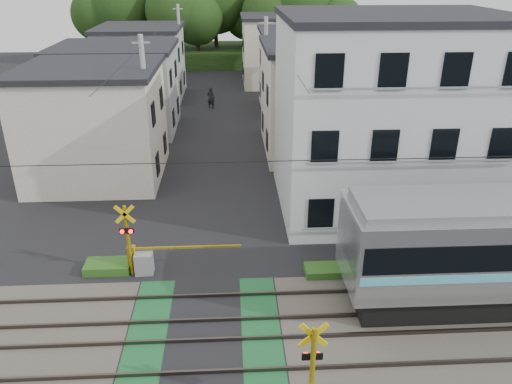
{
  "coord_description": "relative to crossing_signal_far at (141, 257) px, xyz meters",
  "views": [
    {
      "loc": [
        1.02,
        -13.32,
        11.2
      ],
      "look_at": [
        2.0,
        5.0,
        2.81
      ],
      "focal_mm": 35.0,
      "sensor_mm": 36.0,
      "label": 1
    }
  ],
  "objects": [
    {
      "name": "houses_row",
      "position": [
        2.84,
        22.27,
        2.53
      ],
      "size": [
        22.07,
        31.35,
        6.8
      ],
      "color": "beige",
      "rests_on": "ground"
    },
    {
      "name": "apartment_block",
      "position": [
        11.09,
        5.84,
        3.94
      ],
      "size": [
        10.2,
        8.36,
        9.3
      ],
      "color": "silver",
      "rests_on": "ground"
    },
    {
      "name": "weed_patches",
      "position": [
        4.34,
        -3.74,
        -0.53
      ],
      "size": [
        10.25,
        8.8,
        0.4
      ],
      "color": "#2D5E1E",
      "rests_on": "ground"
    },
    {
      "name": "track_bed",
      "position": [
        2.59,
        -3.65,
        -0.67
      ],
      "size": [
        120.0,
        120.0,
        0.14
      ],
      "color": "#47423A",
      "rests_on": "ground"
    },
    {
      "name": "tree_hill",
      "position": [
        2.55,
        45.19,
        4.67
      ],
      "size": [
        40.0,
        11.68,
        11.45
      ],
      "color": "#1E3913",
      "rests_on": "ground"
    },
    {
      "name": "pedestrian",
      "position": [
        2.03,
        24.8,
        0.2
      ],
      "size": [
        0.76,
        0.6,
        1.83
      ],
      "primitive_type": "imported",
      "rotation": [
        0.0,
        0.0,
        2.87
      ],
      "color": "black",
      "rests_on": "ground"
    },
    {
      "name": "catenary",
      "position": [
        8.59,
        -3.62,
        2.98
      ],
      "size": [
        60.0,
        5.04,
        7.0
      ],
      "color": "#2D2D33",
      "rests_on": "ground"
    },
    {
      "name": "utility_poles",
      "position": [
        1.53,
        19.35,
        3.37
      ],
      "size": [
        7.9,
        42.0,
        8.0
      ],
      "color": "#A5A5A0",
      "rests_on": "ground"
    },
    {
      "name": "crossing_signal_far",
      "position": [
        0.0,
        0.0,
        0.0
      ],
      "size": [
        4.74,
        0.65,
        3.09
      ],
      "color": "yellow",
      "rests_on": "ground"
    },
    {
      "name": "ground",
      "position": [
        2.59,
        -3.65,
        -0.71
      ],
      "size": [
        120.0,
        120.0,
        0.0
      ],
      "primitive_type": "plane",
      "color": "black"
    }
  ]
}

